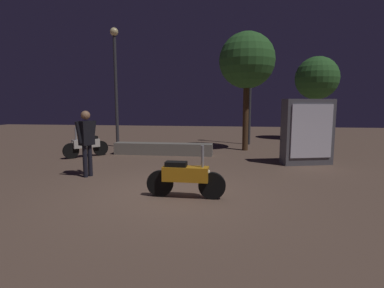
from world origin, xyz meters
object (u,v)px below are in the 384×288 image
at_px(person_rider_beside, 86,137).
at_px(streetlamp_far, 250,80).
at_px(motorcycle_white_parked_left, 86,145).
at_px(kiosk_billboard, 308,132).
at_px(motorcycle_orange_foreground, 185,177).
at_px(streetlamp_near, 115,73).

bearing_deg(person_rider_beside, streetlamp_far, -98.31).
bearing_deg(motorcycle_white_parked_left, kiosk_billboard, 130.78).
xyz_separation_m(motorcycle_orange_foreground, person_rider_beside, (-2.88, 1.47, 0.63)).
height_order(motorcycle_orange_foreground, kiosk_billboard, kiosk_billboard).
distance_m(person_rider_beside, streetlamp_near, 6.19).
distance_m(streetlamp_near, streetlamp_far, 6.21).
distance_m(person_rider_beside, kiosk_billboard, 6.72).
distance_m(motorcycle_orange_foreground, kiosk_billboard, 5.24).
bearing_deg(motorcycle_orange_foreground, kiosk_billboard, 51.49).
bearing_deg(motorcycle_white_parked_left, person_rider_beside, 70.72).
height_order(motorcycle_orange_foreground, motorcycle_white_parked_left, same).
distance_m(motorcycle_orange_foreground, streetlamp_far, 9.21).
distance_m(motorcycle_white_parked_left, streetlamp_far, 7.95).
relative_size(motorcycle_white_parked_left, person_rider_beside, 0.72).
xyz_separation_m(person_rider_beside, streetlamp_near, (-1.36, 5.61, 2.25)).
relative_size(person_rider_beside, streetlamp_far, 0.37).
bearing_deg(streetlamp_far, kiosk_billboard, -71.17).
distance_m(motorcycle_white_parked_left, streetlamp_near, 3.99).
xyz_separation_m(streetlamp_near, streetlamp_far, (6.00, 1.57, -0.24)).
height_order(motorcycle_white_parked_left, kiosk_billboard, kiosk_billboard).
relative_size(streetlamp_far, kiosk_billboard, 2.29).
height_order(person_rider_beside, streetlamp_far, streetlamp_far).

